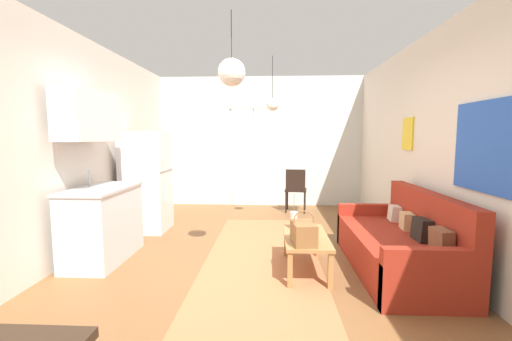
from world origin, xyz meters
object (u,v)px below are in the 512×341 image
pendant_lamp_near (232,72)px  coffee_table (306,240)px  handbag (304,233)px  bamboo_vase (294,220)px  couch (402,246)px  accent_chair (296,188)px  pendant_lamp_far (272,104)px  refrigerator (147,181)px

pendant_lamp_near → coffee_table: bearing=9.3°
handbag → bamboo_vase: bearing=96.5°
handbag → pendant_lamp_near: bearing=168.1°
couch → accent_chair: (-0.99, 2.81, 0.21)m
bamboo_vase → pendant_lamp_far: pendant_lamp_far is taller
couch → refrigerator: 3.77m
couch → bamboo_vase: size_ratio=4.51×
couch → pendant_lamp_far: size_ratio=2.21×
bamboo_vase → accent_chair: accent_chair is taller
coffee_table → pendant_lamp_far: size_ratio=1.11×
coffee_table → accent_chair: size_ratio=1.11×
pendant_lamp_near → refrigerator: bearing=133.9°
bamboo_vase → pendant_lamp_near: (-0.68, -0.40, 1.64)m
bamboo_vase → couch: bearing=-9.8°
couch → pendant_lamp_far: bearing=130.3°
coffee_table → bamboo_vase: size_ratio=2.26×
coffee_table → pendant_lamp_far: 2.47m
accent_chair → pendant_lamp_far: bearing=73.9°
couch → coffee_table: couch is taller
accent_chair → pendant_lamp_near: size_ratio=1.13×
refrigerator → pendant_lamp_far: size_ratio=1.83×
pendant_lamp_far → accent_chair: bearing=66.8°
couch → bamboo_vase: (-1.19, 0.21, 0.23)m
handbag → refrigerator: 2.94m
accent_chair → refrigerator: bearing=36.3°
accent_chair → pendant_lamp_far: size_ratio=1.00×
accent_chair → pendant_lamp_far: (-0.47, -1.10, 1.52)m
pendant_lamp_near → pendant_lamp_far: (0.42, 1.91, -0.14)m
bamboo_vase → refrigerator: bearing=151.3°
coffee_table → refrigerator: (-2.37, 1.50, 0.44)m
refrigerator → accent_chair: size_ratio=1.83×
accent_chair → pendant_lamp_near: (-0.89, -3.01, 1.66)m
coffee_table → bamboo_vase: (-0.12, 0.27, 0.16)m
bamboo_vase → coffee_table: bearing=-66.2°
bamboo_vase → pendant_lamp_near: bearing=-149.6°
bamboo_vase → pendant_lamp_near: size_ratio=0.56×
coffee_table → pendant_lamp_near: bearing=-170.7°
couch → handbag: couch is taller
refrigerator → handbag: bearing=-37.7°
refrigerator → couch: bearing=-22.7°
coffee_table → handbag: bearing=-100.8°
couch → accent_chair: bearing=109.3°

